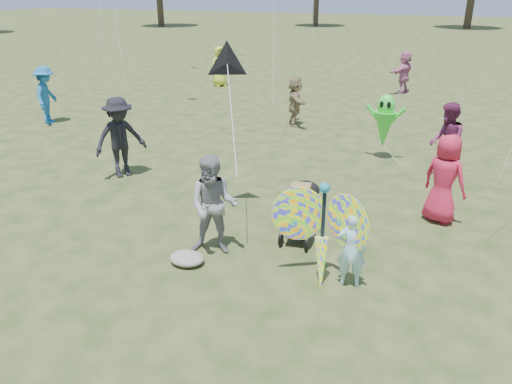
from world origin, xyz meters
TOP-DOWN VIEW (x-y plane):
  - ground at (0.00, 0.00)m, footprint 160.00×160.00m
  - child_girl at (1.55, 1.04)m, footprint 0.50×0.38m
  - adult_man at (-0.84, 1.17)m, footprint 1.00×0.87m
  - grey_bag at (-1.09, 0.63)m, footprint 0.60×0.49m
  - crowd_a at (2.67, 4.00)m, footprint 1.01×0.88m
  - crowd_b at (-4.60, 3.66)m, footprint 1.26×1.44m
  - crowd_d at (-2.28, 9.79)m, footprint 1.10×1.55m
  - crowd_e at (2.56, 6.39)m, footprint 0.85×1.01m
  - crowd_g at (-7.68, 15.13)m, footprint 0.99×1.03m
  - crowd_i at (-9.98, 6.91)m, footprint 1.13×1.40m
  - crowd_j at (0.28, 16.67)m, footprint 1.05×1.73m
  - jogging_stroller at (0.38, 2.23)m, footprint 0.59×1.09m
  - butterfly_kite at (1.09, 1.03)m, footprint 1.74×0.75m
  - delta_kite_rig at (-1.33, 2.83)m, footprint 1.35×1.89m
  - alien_kite at (0.97, 7.39)m, footprint 1.12×0.69m

SIDE VIEW (x-z plane):
  - ground at x=0.00m, z-range 0.00..0.00m
  - grey_bag at x=-1.09m, z-range 0.00..0.19m
  - jogging_stroller at x=0.38m, z-range 0.07..1.16m
  - child_girl at x=1.55m, z-range 0.00..1.23m
  - crowd_d at x=-2.28m, z-range 0.00..1.62m
  - butterfly_kite at x=1.09m, z-range -0.08..1.74m
  - adult_man at x=-0.84m, z-range 0.00..1.75m
  - crowd_a at x=2.67m, z-range 0.00..1.75m
  - crowd_g at x=-7.68m, z-range 0.00..1.78m
  - crowd_j at x=0.28m, z-range 0.00..1.78m
  - crowd_e at x=2.56m, z-range 0.00..1.85m
  - crowd_i at x=-9.98m, z-range 0.00..1.89m
  - crowd_b at x=-4.60m, z-range 0.00..1.93m
  - alien_kite at x=0.97m, z-range 0.10..1.84m
  - delta_kite_rig at x=-1.33m, z-range 1.97..3.95m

